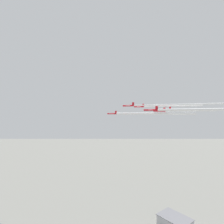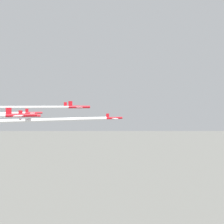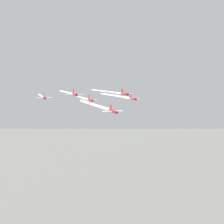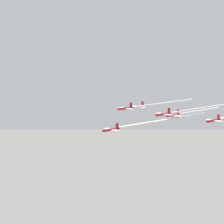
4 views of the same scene
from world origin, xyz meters
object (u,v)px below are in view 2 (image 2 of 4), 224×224
(jet_1, at_px, (72,107))
(jet_2, at_px, (79,107))
(jet_3, at_px, (33,113))
(jet_0, at_px, (114,118))
(jet_4, at_px, (29,116))
(jet_5, at_px, (21,115))

(jet_1, height_order, jet_2, jet_2)
(jet_1, bearing_deg, jet_3, -120.47)
(jet_1, xyz_separation_m, jet_2, (8.39, -18.95, 0.09))
(jet_0, height_order, jet_3, jet_3)
(jet_2, xyz_separation_m, jet_4, (-20.30, 2.35, -3.47))
(jet_0, distance_m, jet_5, 41.00)
(jet_1, bearing_deg, jet_5, -29.54)
(jet_4, bearing_deg, jet_2, 59.53)
(jet_3, height_order, jet_5, jet_5)
(jet_1, distance_m, jet_5, 35.79)
(jet_0, bearing_deg, jet_1, -120.47)
(jet_0, relative_size, jet_1, 1.00)
(jet_4, bearing_deg, jet_5, -0.00)
(jet_3, bearing_deg, jet_4, -0.00)
(jet_4, bearing_deg, jet_0, 90.00)
(jet_2, bearing_deg, jet_3, -150.46)
(jet_2, relative_size, jet_4, 1.00)
(jet_0, height_order, jet_2, jet_2)
(jet_0, relative_size, jet_5, 1.00)
(jet_4, relative_size, jet_5, 1.00)
(jet_3, distance_m, jet_5, 41.47)
(jet_0, xyz_separation_m, jet_1, (-20.30, 2.35, 5.19))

